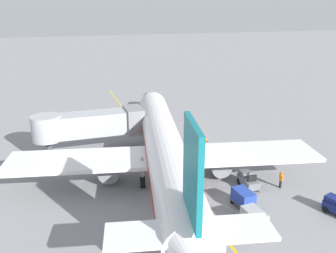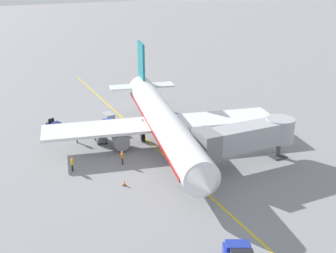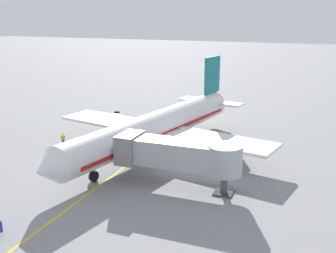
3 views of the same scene
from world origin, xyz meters
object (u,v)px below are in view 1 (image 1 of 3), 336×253
baggage_cart_second_in_train (254,218)px  parked_airliner (165,149)px  jet_bridge (90,124)px  ground_crew_wing_walker (281,179)px  baggage_tug_lead (248,180)px  ground_crew_loader (259,146)px  pushback_tractor (149,103)px  ground_crew_marshaller (212,150)px  baggage_cart_front (243,197)px  safety_cone_nose_left (206,139)px

baggage_cart_second_in_train → parked_airliner: bearing=110.6°
jet_bridge → ground_crew_wing_walker: jet_bridge is taller
jet_bridge → baggage_cart_second_in_train: (10.11, -19.66, -2.50)m
baggage_cart_second_in_train → ground_crew_wing_walker: size_ratio=1.74×
jet_bridge → baggage_tug_lead: 19.13m
ground_crew_loader → pushback_tractor: bearing=107.5°
ground_crew_marshaller → ground_crew_wing_walker: bearing=-70.0°
baggage_cart_second_in_train → ground_crew_marshaller: ground_crew_marshaller is taller
parked_airliner → ground_crew_wing_walker: parked_airliner is taller
baggage_cart_front → safety_cone_nose_left: bearing=76.9°
safety_cone_nose_left → ground_crew_wing_walker: bearing=-83.3°
parked_airliner → jet_bridge: bearing=123.7°
baggage_cart_front → baggage_cart_second_in_train: same height
ground_crew_loader → jet_bridge: bearing=159.6°
ground_crew_wing_walker → ground_crew_marshaller: same height
ground_crew_wing_walker → safety_cone_nose_left: bearing=96.7°
pushback_tractor → safety_cone_nose_left: 17.25m
baggage_cart_second_in_train → ground_crew_wing_walker: 7.72m
ground_crew_loader → ground_crew_marshaller: 5.74m
ground_crew_marshaller → parked_airliner: bearing=-154.4°
baggage_tug_lead → ground_crew_wing_walker: bearing=-21.0°
pushback_tractor → safety_cone_nose_left: size_ratio=8.34×
pushback_tractor → ground_crew_wing_walker: size_ratio=2.91×
baggage_tug_lead → ground_crew_loader: ground_crew_loader is taller
jet_bridge → ground_crew_loader: size_ratio=7.53×
baggage_tug_lead → ground_crew_wing_walker: ground_crew_wing_walker is taller
baggage_cart_front → baggage_cart_second_in_train: 3.09m
safety_cone_nose_left → pushback_tractor: bearing=100.1°
ground_crew_marshaller → baggage_tug_lead: bearing=-88.1°
baggage_cart_second_in_train → ground_crew_wing_walker: bearing=39.6°
pushback_tractor → baggage_cart_front: bearing=-91.0°
pushback_tractor → baggage_tug_lead: size_ratio=1.91×
baggage_tug_lead → baggage_cart_second_in_train: baggage_tug_lead is taller
baggage_tug_lead → jet_bridge: bearing=134.0°
baggage_tug_lead → ground_crew_loader: bearing=51.0°
baggage_tug_lead → ground_crew_marshaller: bearing=91.9°
jet_bridge → baggage_cart_second_in_train: 22.24m
baggage_tug_lead → safety_cone_nose_left: bearing=84.0°
baggage_cart_second_in_train → jet_bridge: bearing=117.2°
parked_airliner → ground_crew_marshaller: parked_airliner is taller
baggage_cart_front → baggage_tug_lead: bearing=53.2°
pushback_tractor → baggage_cart_second_in_train: size_ratio=1.67×
baggage_cart_front → pushback_tractor: bearing=89.0°
baggage_cart_front → ground_crew_wing_walker: bearing=20.5°
parked_airliner → ground_crew_loader: bearing=10.9°
baggage_tug_lead → safety_cone_nose_left: (1.31, 12.40, -0.42)m
baggage_cart_front → safety_cone_nose_left: baggage_cart_front is taller
baggage_tug_lead → ground_crew_loader: size_ratio=1.53×
jet_bridge → safety_cone_nose_left: 14.86m
jet_bridge → ground_crew_wing_walker: size_ratio=7.53×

